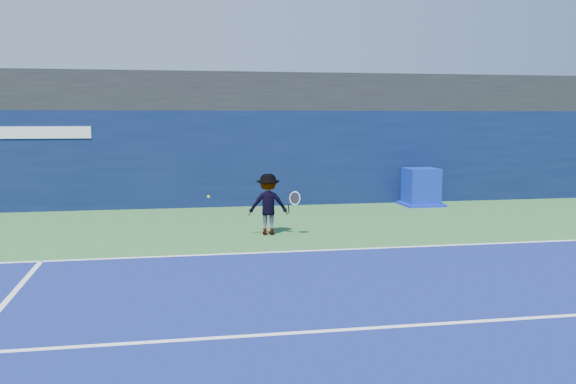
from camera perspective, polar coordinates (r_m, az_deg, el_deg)
name	(u,v)px	position (r m, az deg, el deg)	size (l,w,h in m)	color
ground	(329,290)	(10.58, 3.66, -8.65)	(80.00, 80.00, 0.00)	#2F692F
baseline	(293,251)	(13.43, 0.47, -5.30)	(24.00, 0.10, 0.01)	white
service_line	(366,328)	(8.74, 6.99, -11.95)	(24.00, 0.10, 0.01)	white
stadium_band	(244,93)	(21.55, -3.96, 8.79)	(36.00, 3.00, 1.20)	black
back_wall_assembly	(248,158)	(20.59, -3.60, 3.04)	(36.00, 1.03, 3.00)	#0B163C
equipment_cart	(421,188)	(20.86, 11.74, 0.32)	(1.23, 1.23, 1.18)	#0B1F9E
tennis_player	(268,204)	(15.29, -1.77, -1.10)	(1.22, 0.69, 1.46)	white
tennis_ball	(209,197)	(15.24, -7.07, -0.41)	(0.06, 0.06, 0.06)	#B9E319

